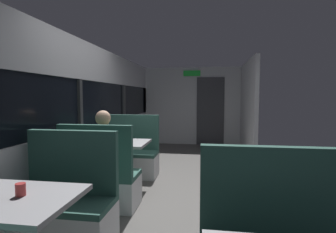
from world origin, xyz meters
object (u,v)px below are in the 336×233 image
bench_mid_window_facing_entry (132,158)px  seated_passenger (103,165)px  bench_near_window_facing_entry (65,211)px  bench_mid_window_facing_end (101,182)px  dining_table_mid_window (119,148)px  coffee_cup_primary (21,190)px  dining_table_near_window (11,211)px

bench_mid_window_facing_entry → seated_passenger: 1.34m
bench_near_window_facing_entry → bench_mid_window_facing_end: same height
dining_table_mid_window → bench_mid_window_facing_end: size_ratio=0.82×
bench_near_window_facing_entry → seated_passenger: (0.00, 0.94, 0.21)m
bench_mid_window_facing_end → bench_mid_window_facing_entry: bearing=90.0°
dining_table_mid_window → seated_passenger: bearing=-90.0°
bench_mid_window_facing_entry → seated_passenger: (0.00, -1.33, 0.21)m
dining_table_mid_window → bench_mid_window_facing_entry: (0.00, 0.70, -0.31)m
bench_mid_window_facing_end → coffee_cup_primary: size_ratio=12.22×
bench_near_window_facing_entry → bench_mid_window_facing_entry: bearing=90.0°
dining_table_mid_window → bench_mid_window_facing_entry: size_ratio=0.82×
seated_passenger → bench_mid_window_facing_entry: bearing=90.0°
bench_mid_window_facing_entry → bench_near_window_facing_entry: bearing=-90.0°
coffee_cup_primary → bench_mid_window_facing_entry: bearing=91.1°
coffee_cup_primary → bench_near_window_facing_entry: bearing=94.8°
bench_mid_window_facing_end → dining_table_near_window: bearing=-90.0°
bench_mid_window_facing_entry → coffee_cup_primary: (0.06, -2.93, 0.46)m
bench_mid_window_facing_end → bench_mid_window_facing_entry: size_ratio=1.00×
dining_table_mid_window → seated_passenger: size_ratio=0.71×
bench_mid_window_facing_end → seated_passenger: bearing=90.0°
bench_mid_window_facing_end → seated_passenger: (0.00, 0.07, 0.21)m
bench_near_window_facing_entry → dining_table_mid_window: size_ratio=1.22×
bench_near_window_facing_entry → seated_passenger: 0.96m
bench_mid_window_facing_entry → seated_passenger: bearing=-90.0°
dining_table_near_window → dining_table_mid_window: (0.00, 2.27, 0.00)m
bench_near_window_facing_entry → bench_mid_window_facing_end: bearing=90.0°
bench_near_window_facing_entry → bench_mid_window_facing_end: size_ratio=1.00×
seated_passenger → coffee_cup_primary: size_ratio=14.00×
dining_table_near_window → bench_mid_window_facing_entry: bearing=90.0°
coffee_cup_primary → dining_table_mid_window: bearing=91.4°
dining_table_mid_window → coffee_cup_primary: (0.06, -2.23, 0.15)m
dining_table_near_window → seated_passenger: seated_passenger is taller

